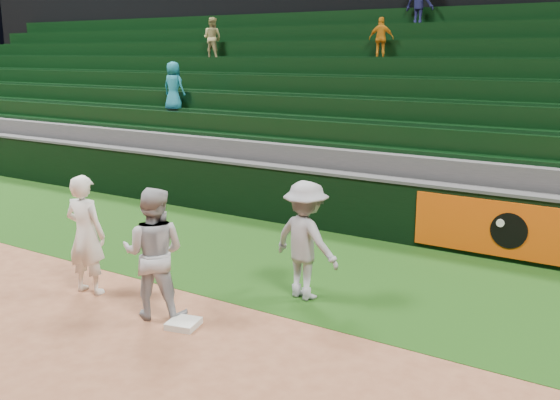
# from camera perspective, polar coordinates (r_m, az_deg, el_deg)

# --- Properties ---
(ground) EXTENTS (70.00, 70.00, 0.00)m
(ground) POSITION_cam_1_polar(r_m,az_deg,el_deg) (9.01, -10.00, -10.66)
(ground) COLOR brown
(ground) RESTS_ON ground
(foul_grass) EXTENTS (36.00, 4.20, 0.01)m
(foul_grass) POSITION_cam_1_polar(r_m,az_deg,el_deg) (11.24, 0.38, -5.52)
(foul_grass) COLOR #13350D
(foul_grass) RESTS_ON ground
(first_base) EXTENTS (0.48, 0.48, 0.09)m
(first_base) POSITION_cam_1_polar(r_m,az_deg,el_deg) (8.73, -8.81, -11.11)
(first_base) COLOR white
(first_base) RESTS_ON ground
(first_baseman) EXTENTS (0.74, 0.54, 1.86)m
(first_baseman) POSITION_cam_1_polar(r_m,az_deg,el_deg) (9.96, -17.34, -3.05)
(first_baseman) COLOR white
(first_baseman) RESTS_ON ground
(baserunner) EXTENTS (1.12, 1.02, 1.86)m
(baserunner) POSITION_cam_1_polar(r_m,az_deg,el_deg) (8.83, -11.47, -4.78)
(baserunner) COLOR #A7AAB2
(baserunner) RESTS_ON ground
(base_coach) EXTENTS (1.28, 0.90, 1.80)m
(base_coach) POSITION_cam_1_polar(r_m,az_deg,el_deg) (9.31, 2.37, -3.71)
(base_coach) COLOR gray
(base_coach) RESTS_ON foul_grass
(field_wall) EXTENTS (36.00, 0.45, 1.25)m
(field_wall) POSITION_cam_1_polar(r_m,az_deg,el_deg) (12.89, 5.69, -0.20)
(field_wall) COLOR black
(field_wall) RESTS_ON ground
(stadium_seating) EXTENTS (36.00, 5.95, 5.61)m
(stadium_seating) POSITION_cam_1_polar(r_m,az_deg,el_deg) (16.13, 11.80, 6.17)
(stadium_seating) COLOR #3B3B3D
(stadium_seating) RESTS_ON ground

